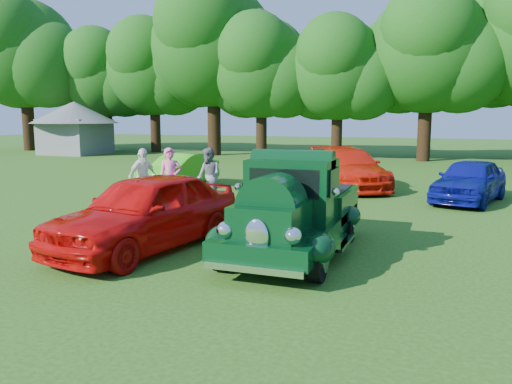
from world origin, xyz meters
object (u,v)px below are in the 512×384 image
(hero_pickup, at_px, (295,212))
(back_car_blue, at_px, (469,180))
(spectator_white, at_px, (143,177))
(gazebo, at_px, (75,122))
(back_car_orange, at_px, (348,168))
(spectator_grey, at_px, (209,176))
(back_car_black, at_px, (297,176))
(spectator_pink, at_px, (170,179))
(back_car_lime, at_px, (179,171))
(red_convertible, at_px, (146,211))

(hero_pickup, bearing_deg, back_car_blue, 65.24)
(spectator_white, xyz_separation_m, gazebo, (-16.97, 17.17, 1.50))
(back_car_orange, height_order, spectator_grey, spectator_grey)
(back_car_black, height_order, spectator_grey, spectator_grey)
(hero_pickup, xyz_separation_m, gazebo, (-22.98, 20.86, 1.56))
(back_car_black, xyz_separation_m, spectator_grey, (-2.20, -2.57, 0.19))
(back_car_black, relative_size, spectator_grey, 2.84)
(spectator_pink, relative_size, spectator_white, 1.04)
(back_car_lime, height_order, gazebo, gazebo)
(spectator_grey, xyz_separation_m, gazebo, (-18.82, 16.25, 1.50))
(gazebo, bearing_deg, spectator_pink, -44.04)
(back_car_black, xyz_separation_m, gazebo, (-21.01, 13.68, 1.69))
(back_car_orange, xyz_separation_m, spectator_white, (-5.38, -6.08, 0.13))
(back_car_lime, bearing_deg, red_convertible, -59.05)
(back_car_black, relative_size, gazebo, 0.80)
(back_car_blue, bearing_deg, spectator_grey, -140.33)
(back_car_lime, distance_m, back_car_orange, 6.66)
(spectator_white, height_order, gazebo, gazebo)
(back_car_lime, distance_m, back_car_blue, 10.62)
(back_car_lime, xyz_separation_m, gazebo, (-16.01, 13.14, 1.74))
(red_convertible, distance_m, back_car_lime, 9.40)
(spectator_white, bearing_deg, gazebo, 62.84)
(hero_pickup, height_order, back_car_lime, hero_pickup)
(back_car_lime, distance_m, gazebo, 20.78)
(spectator_grey, bearing_deg, spectator_white, -116.16)
(back_car_lime, distance_m, spectator_white, 4.15)
(back_car_black, distance_m, spectator_pink, 4.83)
(back_car_lime, relative_size, back_car_orange, 0.75)
(spectator_pink, height_order, spectator_white, spectator_pink)
(hero_pickup, distance_m, spectator_grey, 6.21)
(hero_pickup, xyz_separation_m, back_car_orange, (-0.63, 9.77, -0.07))
(back_car_black, relative_size, spectator_pink, 2.74)
(spectator_white, bearing_deg, back_car_black, -31.07)
(red_convertible, distance_m, back_car_orange, 10.85)
(hero_pickup, xyz_separation_m, back_car_black, (-1.96, 7.18, -0.13))
(gazebo, bearing_deg, hero_pickup, -42.23)
(spectator_pink, xyz_separation_m, spectator_grey, (0.60, 1.36, -0.03))
(back_car_orange, bearing_deg, spectator_grey, -151.07)
(spectator_pink, height_order, gazebo, gazebo)
(red_convertible, relative_size, spectator_grey, 2.62)
(hero_pickup, bearing_deg, back_car_lime, 132.07)
(back_car_orange, bearing_deg, back_car_black, -143.92)
(back_car_orange, bearing_deg, spectator_pink, -149.05)
(hero_pickup, height_order, back_car_blue, hero_pickup)
(gazebo, bearing_deg, back_car_lime, -39.38)
(back_car_orange, height_order, spectator_white, spectator_white)
(spectator_grey, relative_size, gazebo, 0.28)
(hero_pickup, xyz_separation_m, spectator_white, (-6.01, 3.69, 0.06))
(red_convertible, distance_m, spectator_pink, 4.42)
(spectator_pink, distance_m, spectator_white, 1.33)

